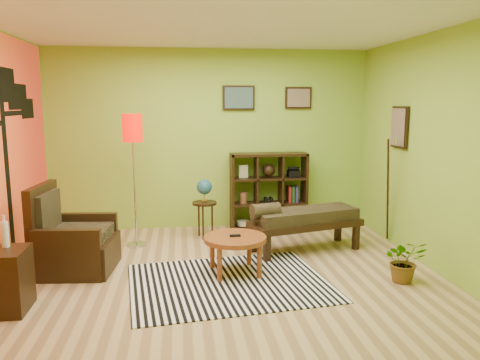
{
  "coord_description": "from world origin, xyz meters",
  "views": [
    {
      "loc": [
        -0.46,
        -5.1,
        1.98
      ],
      "look_at": [
        0.24,
        0.45,
        1.05
      ],
      "focal_mm": 35.0,
      "sensor_mm": 36.0,
      "label": 1
    }
  ],
  "objects": [
    {
      "name": "ground",
      "position": [
        0.0,
        0.0,
        0.0
      ],
      "size": [
        5.0,
        5.0,
        0.0
      ],
      "primitive_type": "plane",
      "color": "tan",
      "rests_on": "ground"
    },
    {
      "name": "room_shell",
      "position": [
        -0.09,
        0.01,
        1.8
      ],
      "size": [
        5.04,
        4.54,
        2.82
      ],
      "color": "#8FBE3A",
      "rests_on": "ground"
    },
    {
      "name": "zebra_rug",
      "position": [
        0.04,
        -0.19,
        0.01
      ],
      "size": [
        2.35,
        1.93,
        0.01
      ],
      "primitive_type": "cube",
      "rotation": [
        0.0,
        0.0,
        0.12
      ],
      "color": "white",
      "rests_on": "ground"
    },
    {
      "name": "coffee_table",
      "position": [
        0.14,
        0.09,
        0.39
      ],
      "size": [
        0.73,
        0.73,
        0.47
      ],
      "color": "brown",
      "rests_on": "ground"
    },
    {
      "name": "armchair",
      "position": [
        -1.77,
        0.45,
        0.31
      ],
      "size": [
        0.93,
        0.94,
        1.04
      ],
      "color": "black",
      "rests_on": "ground"
    },
    {
      "name": "floor_lamp",
      "position": [
        -1.1,
        1.34,
        1.48
      ],
      "size": [
        0.28,
        0.28,
        1.83
      ],
      "color": "silver",
      "rests_on": "ground"
    },
    {
      "name": "globe_table",
      "position": [
        -0.13,
        1.63,
        0.66
      ],
      "size": [
        0.36,
        0.36,
        0.87
      ],
      "color": "black",
      "rests_on": "ground"
    },
    {
      "name": "cube_shelf",
      "position": [
        0.91,
        2.03,
        0.6
      ],
      "size": [
        1.2,
        0.35,
        1.2
      ],
      "color": "black",
      "rests_on": "ground"
    },
    {
      "name": "bench",
      "position": [
        1.13,
        0.82,
        0.45
      ],
      "size": [
        1.6,
        0.91,
        0.7
      ],
      "color": "black",
      "rests_on": "ground"
    },
    {
      "name": "potted_plant",
      "position": [
        1.98,
        -0.4,
        0.19
      ],
      "size": [
        0.52,
        0.56,
        0.38
      ],
      "primitive_type": "imported",
      "rotation": [
        0.0,
        0.0,
        -0.18
      ],
      "color": "#26661E",
      "rests_on": "ground"
    }
  ]
}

